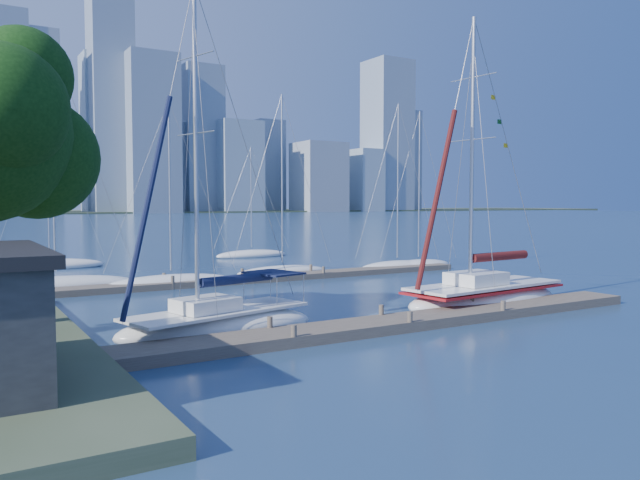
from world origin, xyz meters
TOP-DOWN VIEW (x-y plane):
  - ground at (0.00, 0.00)m, footprint 700.00×700.00m
  - near_dock at (0.00, 0.00)m, footprint 26.00×2.00m
  - far_dock at (2.00, 16.00)m, footprint 30.00×1.80m
  - sailboat_navy at (-6.32, 2.60)m, footprint 8.10×4.40m
  - sailboat_maroon at (6.92, 2.02)m, footprint 9.25×3.78m
  - bg_boat_0 at (-9.71, 18.30)m, footprint 8.91×2.57m
  - bg_boat_1 at (-3.62, 16.67)m, footprint 7.85×4.38m
  - bg_boat_3 at (4.58, 18.22)m, footprint 7.03×3.81m
  - bg_boat_4 at (13.63, 17.21)m, footprint 6.68×4.02m
  - bg_boat_5 at (15.58, 17.12)m, footprint 6.19×3.96m
  - bg_boat_6 at (-8.34, 30.79)m, footprint 8.00×5.01m
  - bg_boat_7 at (8.81, 32.29)m, footprint 7.11×3.57m
  - skyline at (21.28, 290.54)m, footprint 503.67×51.31m

SIDE VIEW (x-z plane):
  - ground at x=0.00m, z-range 0.00..0.00m
  - far_dock at x=2.00m, z-range 0.00..0.36m
  - near_dock at x=0.00m, z-range 0.00..0.40m
  - bg_boat_7 at x=8.81m, z-range -4.90..5.34m
  - bg_boat_1 at x=-3.62m, z-range -5.33..5.79m
  - bg_boat_5 at x=15.58m, z-range -5.77..6.25m
  - bg_boat_4 at x=13.63m, z-range -5.97..6.45m
  - bg_boat_3 at x=4.58m, z-range -5.99..6.47m
  - bg_boat_6 at x=-8.34m, z-range -6.02..6.52m
  - bg_boat_0 at x=-9.71m, z-range -6.91..7.46m
  - sailboat_maroon at x=6.92m, z-range -5.93..8.01m
  - sailboat_navy at x=-6.32m, z-range -5.50..7.71m
  - skyline at x=21.28m, z-range -20.23..91.39m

